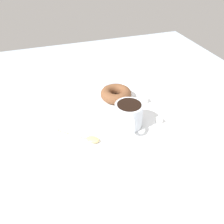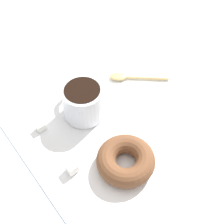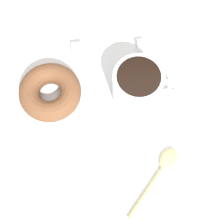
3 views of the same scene
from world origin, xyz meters
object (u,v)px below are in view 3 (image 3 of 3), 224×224
donut (50,92)px  sugar_cube (77,49)px  sugar_cube_extra (142,45)px  spoon (163,168)px  coffee_cup (139,85)px

donut → sugar_cube: 9.16cm
sugar_cube → sugar_cube_extra: bearing=88.5°
donut → spoon: size_ratio=0.96×
donut → sugar_cube: size_ratio=5.67×
sugar_cube_extra → spoon: bearing=0.9°
coffee_cup → sugar_cube: 12.96cm
spoon → sugar_cube: sugar_cube is taller
sugar_cube_extra → donut: bearing=-64.8°
coffee_cup → spoon: (12.51, 2.19, -3.10)cm
spoon → sugar_cube_extra: (-21.11, -0.34, 0.35)cm
donut → sugar_cube_extra: donut is taller
sugar_cube → sugar_cube_extra: (0.28, 10.91, -0.12)cm
sugar_cube → sugar_cube_extra: size_ratio=1.16×
sugar_cube → spoon: bearing=27.7°
coffee_cup → sugar_cube_extra: (-8.60, 1.85, -2.75)cm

